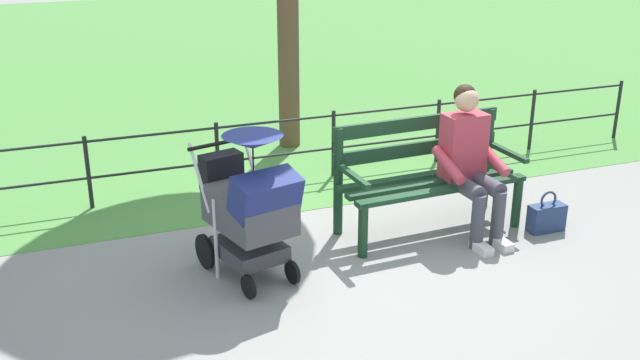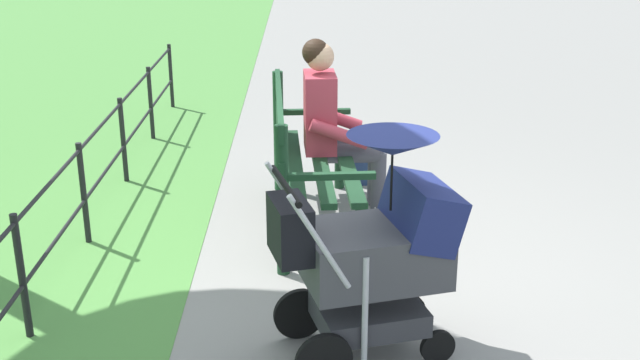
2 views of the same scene
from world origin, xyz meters
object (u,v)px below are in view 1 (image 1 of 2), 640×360
person_on_bench (470,158)px  handbag (546,217)px  park_bench (426,170)px  stroller (250,205)px

person_on_bench → handbag: size_ratio=3.45×
park_bench → stroller: 1.70m
park_bench → person_on_bench: (-0.29, 0.22, 0.15)m
park_bench → person_on_bench: bearing=142.5°
stroller → handbag: bearing=177.6°
stroller → handbag: stroller is taller
park_bench → handbag: 1.13m
person_on_bench → handbag: 0.89m
park_bench → person_on_bench: size_ratio=1.27×
park_bench → stroller: bearing=11.8°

